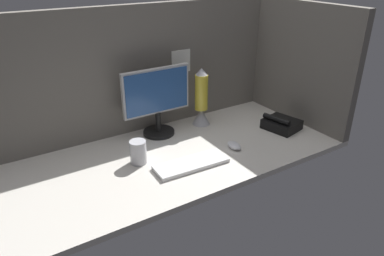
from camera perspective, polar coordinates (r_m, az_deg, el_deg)
ground_plane at (r=189.80cm, az=-3.04°, el=-4.38°), size 180.00×80.00×3.00cm
cubicle_wall_back at (r=206.54cm, az=-8.46°, el=9.04°), size 180.00×5.50×70.79cm
cubicle_wall_side at (r=227.86cm, az=16.56°, el=9.82°), size 5.00×80.00×70.79cm
monitor at (r=202.17cm, az=-5.56°, el=4.61°), size 40.17×18.00×38.64cm
keyboard at (r=177.54cm, az=-0.09°, el=-5.69°), size 37.60×14.83×2.00cm
mouse at (r=193.98cm, az=6.68°, el=-2.75°), size 5.84×9.74×3.40cm
mug_steel at (r=179.55cm, az=-8.50°, el=-3.79°), size 8.19×8.19×11.93cm
lava_lamp at (r=215.92cm, az=1.47°, el=4.24°), size 10.69×10.69×35.00cm
desk_phone at (r=220.13cm, az=13.90°, el=0.64°), size 20.70×22.22×8.80cm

